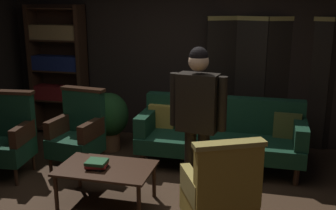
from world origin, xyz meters
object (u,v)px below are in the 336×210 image
coffee_table (106,171)px  armchair_wing_right (78,132)px  bookshelf (59,67)px  folding_screen (280,81)px  velvet_couch (221,132)px  armchair_wing_left (7,137)px  book_red_leather (97,165)px  standing_figure (198,115)px  book_black_cloth (97,167)px  potted_plant (109,117)px  book_green_cloth (97,162)px  armchair_gilt_accent (220,195)px

coffee_table → armchair_wing_right: armchair_wing_right is taller
bookshelf → coffee_table: size_ratio=2.05×
folding_screen → velvet_couch: folding_screen is taller
armchair_wing_left → armchair_wing_right: (0.76, 0.38, 0.00)m
bookshelf → armchair_wing_left: (0.18, -1.69, -0.59)m
folding_screen → book_red_leather: bearing=-128.6°
standing_figure → book_red_leather: size_ratio=7.88×
armchair_wing_right → book_black_cloth: armchair_wing_right is taller
velvet_couch → potted_plant: 1.63m
armchair_wing_left → standing_figure: 2.49m
velvet_couch → book_green_cloth: bearing=-128.9°
bookshelf → book_red_leather: bearing=-53.8°
coffee_table → book_black_cloth: book_black_cloth is taller
armchair_wing_right → coffee_table: bearing=-48.2°
standing_figure → armchair_wing_right: bearing=158.5°
coffee_table → armchair_gilt_accent: armchair_gilt_accent is taller
book_black_cloth → book_green_cloth: size_ratio=0.95×
potted_plant → book_red_leather: (0.49, -1.56, -0.03)m
armchair_wing_right → book_green_cloth: armchair_wing_right is taller
book_black_cloth → bookshelf: bearing=126.2°
velvet_couch → armchair_wing_right: bearing=-161.9°
velvet_couch → book_black_cloth: bearing=-128.9°
folding_screen → velvet_couch: 1.29m
velvet_couch → book_red_leather: size_ratio=9.81×
armchair_wing_left → potted_plant: 1.42m
velvet_couch → armchair_wing_right: 1.85m
bookshelf → coffee_table: bearing=-51.8°
folding_screen → book_green_cloth: folding_screen is taller
potted_plant → book_black_cloth: size_ratio=4.27×
coffee_table → potted_plant: bearing=110.7°
armchair_wing_right → book_red_leather: armchair_wing_right is taller
folding_screen → velvet_couch: (-0.72, -0.92, -0.53)m
velvet_couch → book_black_cloth: size_ratio=10.70×
standing_figure → book_black_cloth: size_ratio=8.59×
armchair_gilt_accent → armchair_wing_left: same height
armchair_gilt_accent → bookshelf: bearing=138.6°
book_green_cloth → armchair_wing_left: bearing=161.8°
book_green_cloth → book_red_leather: bearing=0.0°
velvet_couch → book_red_leather: 1.80m
book_red_leather → book_green_cloth: bearing=0.0°
potted_plant → armchair_wing_left: bearing=-129.1°
armchair_wing_right → book_black_cloth: (0.62, -0.83, -0.06)m
book_black_cloth → book_red_leather: size_ratio=0.92×
armchair_wing_left → armchair_wing_right: 0.85m
potted_plant → book_green_cloth: bearing=-72.6°
velvet_couch → armchair_gilt_accent: 1.84m
armchair_gilt_accent → armchair_wing_right: (-1.97, 1.26, 0.00)m
bookshelf → armchair_wing_right: bookshelf is taller
potted_plant → bookshelf: bearing=151.6°
book_black_cloth → book_green_cloth: bearing=0.0°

